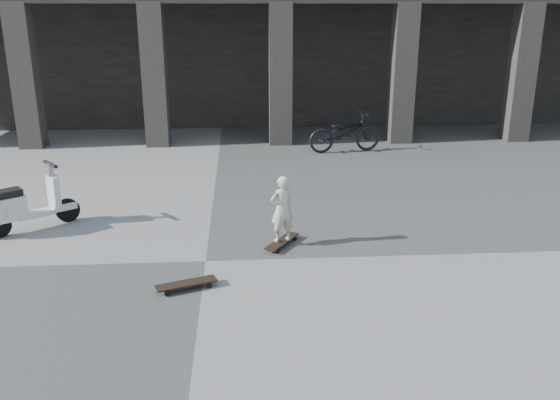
{
  "coord_description": "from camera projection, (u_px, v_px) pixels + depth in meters",
  "views": [
    {
      "loc": [
        0.58,
        -8.72,
        3.85
      ],
      "look_at": [
        1.26,
        1.07,
        0.65
      ],
      "focal_mm": 38.0,
      "sensor_mm": 36.0,
      "label": 1
    }
  ],
  "objects": [
    {
      "name": "bicycle",
      "position": [
        345.0,
        133.0,
        16.42
      ],
      "size": [
        2.14,
        1.06,
        1.08
      ],
      "primitive_type": "imported",
      "rotation": [
        0.0,
        0.0,
        1.75
      ],
      "color": "black",
      "rests_on": "ground"
    },
    {
      "name": "longboard",
      "position": [
        282.0,
        242.0,
        10.03
      ],
      "size": [
        0.65,
        0.86,
        0.09
      ],
      "rotation": [
        0.0,
        0.0,
        1.0
      ],
      "color": "black",
      "rests_on": "ground"
    },
    {
      "name": "scooter",
      "position": [
        15.0,
        208.0,
        10.47
      ],
      "size": [
        1.43,
        1.17,
        1.19
      ],
      "rotation": [
        0.0,
        0.0,
        0.66
      ],
      "color": "black",
      "rests_on": "ground"
    },
    {
      "name": "child",
      "position": [
        282.0,
        209.0,
        9.85
      ],
      "size": [
        0.49,
        0.41,
        1.14
      ],
      "primitive_type": "imported",
      "rotation": [
        0.0,
        0.0,
        3.54
      ],
      "color": "beige",
      "rests_on": "longboard"
    },
    {
      "name": "colonnade",
      "position": [
        221.0,
        31.0,
        21.55
      ],
      "size": [
        28.0,
        8.82,
        6.0
      ],
      "color": "black",
      "rests_on": "ground"
    },
    {
      "name": "ground",
      "position": [
        206.0,
        261.0,
        9.43
      ],
      "size": [
        90.0,
        90.0,
        0.0
      ],
      "primitive_type": "plane",
      "color": "#4B4B48",
      "rests_on": "ground"
    },
    {
      "name": "skateboard_spare",
      "position": [
        186.0,
        284.0,
        8.47
      ],
      "size": [
        0.9,
        0.51,
        0.1
      ],
      "rotation": [
        0.0,
        0.0,
        0.36
      ],
      "color": "black",
      "rests_on": "ground"
    }
  ]
}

